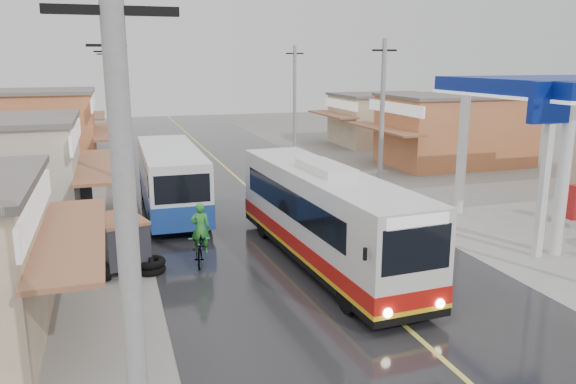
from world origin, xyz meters
name	(u,v)px	position (x,y,z in m)	size (l,w,h in m)	color
ground	(398,320)	(0.00, 0.00, 0.00)	(120.00, 120.00, 0.00)	slate
road	(258,196)	(0.00, 15.00, 0.01)	(12.00, 90.00, 0.02)	black
centre_line	(258,196)	(0.00, 15.00, 0.02)	(0.15, 90.00, 0.01)	#D8CC4C
shopfronts_right	(536,189)	(15.00, 12.00, 0.00)	(11.00, 44.00, 4.80)	#B4AE9D
utility_poles_left	(117,202)	(-7.00, 16.00, 0.00)	(1.60, 50.00, 8.00)	gray
utility_poles_right	(379,187)	(7.00, 15.00, 0.00)	(1.60, 36.00, 8.00)	gray
coach_bus	(324,216)	(-0.31, 4.80, 1.69)	(3.12, 11.32, 3.50)	silver
second_bus	(171,179)	(-4.58, 12.99, 1.63)	(2.56, 9.12, 3.02)	silver
cyclist	(200,243)	(-4.39, 6.04, 0.72)	(1.07, 2.14, 2.21)	black
tricycle_near	(119,240)	(-7.05, 6.26, 1.04)	(2.14, 2.51, 1.81)	#26262D
tricycle_far	(73,194)	(-8.88, 13.67, 1.07)	(1.90, 2.46, 1.88)	#26262D
tyre_stack	(151,266)	(-6.11, 5.63, 0.25)	(0.97, 0.97, 0.50)	black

